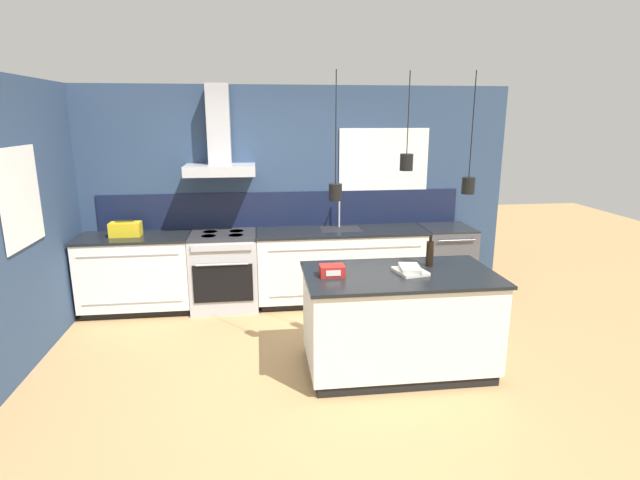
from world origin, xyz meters
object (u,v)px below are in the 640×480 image
dishwasher (445,262)px  book_stack (410,270)px  red_supply_box (332,271)px  bottle_on_island (430,253)px  yellow_toolbox (126,229)px  oven_range (225,271)px

dishwasher → book_stack: size_ratio=2.78×
red_supply_box → bottle_on_island: bearing=10.9°
bottle_on_island → red_supply_box: bearing=-169.1°
red_supply_box → book_stack: bearing=-0.3°
dishwasher → bottle_on_island: 1.84m
yellow_toolbox → red_supply_box: bearing=-39.4°
book_stack → red_supply_box: red_supply_box is taller
red_supply_box → yellow_toolbox: size_ratio=0.62×
oven_range → yellow_toolbox: (-1.09, 0.00, 0.54)m
dishwasher → red_supply_box: red_supply_box is taller
oven_range → book_stack: (1.72, -1.74, 0.48)m
red_supply_box → yellow_toolbox: bearing=140.6°
oven_range → red_supply_box: (1.03, -1.73, 0.50)m
yellow_toolbox → book_stack: bearing=-31.8°
red_supply_box → yellow_toolbox: yellow_toolbox is taller
oven_range → dishwasher: same height
dishwasher → yellow_toolbox: bearing=180.0°
yellow_toolbox → bottle_on_island: bearing=-27.1°
book_stack → yellow_toolbox: bearing=148.2°
oven_range → red_supply_box: red_supply_box is taller
dishwasher → yellow_toolbox: 3.86m
oven_range → red_supply_box: 2.08m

